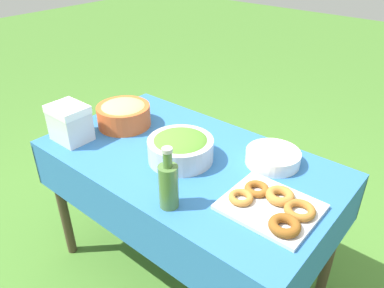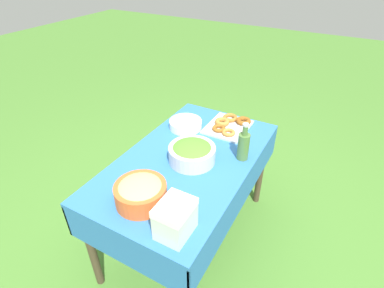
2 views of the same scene
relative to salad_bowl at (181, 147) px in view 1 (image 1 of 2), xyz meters
name	(u,v)px [view 1 (image 1 of 2)]	position (x,y,z in m)	size (l,w,h in m)	color
ground_plane	(189,270)	(-0.01, -0.03, -0.80)	(14.00, 14.00, 0.00)	#477A2D
picnic_table	(188,176)	(-0.01, -0.03, -0.17)	(1.35, 0.77, 0.74)	#2D6BB2
salad_bowl	(181,147)	(0.00, 0.00, 0.00)	(0.29, 0.29, 0.12)	silver
pasta_bowl	(124,113)	(0.44, -0.06, 0.01)	(0.27, 0.27, 0.13)	#E05B28
donut_platter	(273,206)	(-0.49, 0.04, -0.04)	(0.35, 0.30, 0.05)	silver
plate_stack	(273,157)	(-0.33, -0.24, -0.03)	(0.24, 0.24, 0.06)	white
olive_oil_bottle	(168,184)	(-0.18, 0.26, 0.04)	(0.07, 0.07, 0.25)	#4C7238
cooler_box	(70,123)	(0.52, 0.20, 0.03)	(0.18, 0.15, 0.18)	silver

